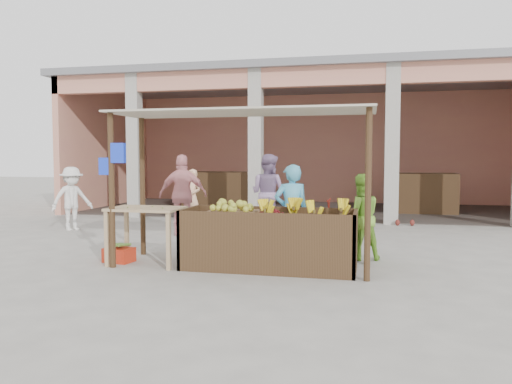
% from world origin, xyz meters
% --- Properties ---
extents(ground, '(60.00, 60.00, 0.00)m').
position_xyz_m(ground, '(0.00, 0.00, 0.00)').
color(ground, gray).
rests_on(ground, ground).
extents(market_building, '(14.40, 6.40, 4.20)m').
position_xyz_m(market_building, '(0.05, 8.93, 2.70)').
color(market_building, tan).
rests_on(market_building, ground).
extents(fruit_stall, '(2.60, 0.95, 0.80)m').
position_xyz_m(fruit_stall, '(0.50, 0.00, 0.40)').
color(fruit_stall, '#452E1B').
rests_on(fruit_stall, ground).
extents(stall_awning, '(4.09, 1.35, 2.39)m').
position_xyz_m(stall_awning, '(-0.01, 0.06, 1.98)').
color(stall_awning, '#452E1B').
rests_on(stall_awning, ground).
extents(banana_heap, '(1.22, 0.67, 0.22)m').
position_xyz_m(banana_heap, '(0.99, 0.02, 0.91)').
color(banana_heap, yellow).
rests_on(banana_heap, fruit_stall).
extents(melon_tray, '(0.74, 0.64, 0.20)m').
position_xyz_m(melon_tray, '(-0.09, 0.03, 0.89)').
color(melon_tray, '#906A4A').
rests_on(melon_tray, fruit_stall).
extents(berry_heap, '(0.47, 0.38, 0.15)m').
position_xyz_m(berry_heap, '(0.53, 0.00, 0.87)').
color(berry_heap, maroon).
rests_on(berry_heap, fruit_stall).
extents(side_table, '(1.12, 0.75, 0.90)m').
position_xyz_m(side_table, '(-1.44, -0.12, 0.76)').
color(side_table, tan).
rests_on(side_table, ground).
extents(papaya_pile, '(0.73, 0.42, 0.21)m').
position_xyz_m(papaya_pile, '(-1.44, -0.12, 1.00)').
color(papaya_pile, '#519530').
rests_on(papaya_pile, side_table).
extents(red_crate, '(0.49, 0.39, 0.23)m').
position_xyz_m(red_crate, '(-1.95, -0.07, 0.12)').
color(red_crate, red).
rests_on(red_crate, ground).
extents(plantain_bundle, '(0.34, 0.24, 0.07)m').
position_xyz_m(plantain_bundle, '(-1.95, -0.07, 0.26)').
color(plantain_bundle, '#5B8F34').
rests_on(plantain_bundle, red_crate).
extents(produce_sacks, '(0.79, 0.49, 0.60)m').
position_xyz_m(produce_sacks, '(2.83, 5.38, 0.30)').
color(produce_sacks, maroon).
rests_on(produce_sacks, ground).
extents(vendor_blue, '(0.75, 0.65, 1.67)m').
position_xyz_m(vendor_blue, '(0.72, 0.78, 0.84)').
color(vendor_blue, '#52BAE5').
rests_on(vendor_blue, ground).
extents(vendor_green, '(0.81, 0.61, 1.49)m').
position_xyz_m(vendor_green, '(1.83, 1.00, 0.75)').
color(vendor_green, '#78B633').
rests_on(vendor_green, ground).
extents(motorcycle, '(0.64, 1.74, 0.90)m').
position_xyz_m(motorcycle, '(0.75, 2.57, 0.45)').
color(motorcycle, maroon).
rests_on(motorcycle, ground).
extents(shopper_a, '(1.01, 1.12, 1.58)m').
position_xyz_m(shopper_a, '(-4.73, 2.90, 0.79)').
color(shopper_a, white).
rests_on(shopper_a, ground).
extents(shopper_b, '(1.20, 0.83, 1.86)m').
position_xyz_m(shopper_b, '(-1.96, 2.79, 0.93)').
color(shopper_b, pink).
rests_on(shopper_b, ground).
extents(shopper_e, '(0.66, 0.59, 1.46)m').
position_xyz_m(shopper_e, '(-2.25, 4.14, 0.73)').
color(shopper_e, '#FABA8E').
rests_on(shopper_e, ground).
extents(shopper_f, '(1.07, 0.84, 1.92)m').
position_xyz_m(shopper_f, '(-0.26, 3.64, 0.96)').
color(shopper_f, '#92759D').
rests_on(shopper_f, ground).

